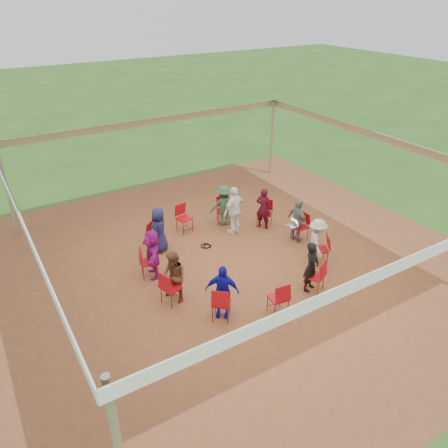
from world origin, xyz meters
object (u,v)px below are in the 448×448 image
chair_7 (221,303)px  person_seated_3 (159,230)px  chair_4 (156,237)px  chair_5 (149,262)px  person_seated_5 (174,278)px  person_seated_8 (317,242)px  cable_coil (206,246)px  person_seated_4 (153,254)px  chair_1 (264,214)px  chair_6 (171,288)px  chair_8 (278,298)px  person_seated_1 (263,208)px  person_seated_0 (298,221)px  laptop (293,223)px  standing_person (235,210)px  chair_3 (184,219)px  chair_9 (315,276)px  person_seated_2 (224,206)px  chair_10 (320,249)px  chair_0 (300,227)px  chair_2 (223,211)px  person_seated_6 (222,291)px  person_seated_7 (311,267)px

chair_7 → person_seated_3: bearing=129.6°
chair_4 → chair_5: bearing=16.4°
chair_5 → person_seated_5: 1.35m
person_seated_8 → cable_coil: (-2.20, 2.38, -0.67)m
person_seated_4 → person_seated_8: bearing=81.8°
chair_1 → chair_6: 4.76m
chair_8 → person_seated_1: 4.27m
chair_7 → person_seated_0: person_seated_0 is taller
laptop → chair_6: bearing=98.7°
person_seated_4 → standing_person: size_ratio=0.87×
chair_1 → chair_3: (-2.38, 1.05, 0.00)m
person_seated_0 → person_seated_8: 1.29m
chair_5 → standing_person: (3.25, 0.82, 0.34)m
chair_4 → chair_8: 4.38m
chair_9 → person_seated_5: person_seated_5 is taller
person_seated_2 → chair_10: bearing=132.2°
chair_4 → person_seated_5: bearing=35.0°
person_seated_0 → chair_4: bearing=64.8°
chair_6 → chair_9: 3.64m
person_seated_5 → person_seated_8: bearing=65.5°
chair_0 → person_seated_0: size_ratio=0.65×
chair_2 → chair_8: (-1.27, -4.59, 0.00)m
chair_10 → cable_coil: 3.39m
person_seated_2 → cable_coil: person_seated_2 is taller
person_seated_4 → chair_1: bearing=115.2°
person_seated_3 → person_seated_6: 3.45m
chair_0 → chair_7: same height
person_seated_5 → standing_person: size_ratio=0.87×
chair_1 → person_seated_2: (-1.09, 0.76, 0.24)m
person_seated_0 → person_seated_1: size_ratio=1.00×
chair_4 → person_seated_5: 2.55m
chair_3 → person_seated_3: 1.35m
chair_2 → chair_9: size_ratio=1.00×
person_seated_3 → person_seated_4: bearing=16.4°
person_seated_5 → person_seated_6: 1.29m
chair_0 → chair_6: (-4.70, -0.75, 0.00)m
chair_0 → person_seated_3: person_seated_3 is taller
chair_1 → laptop: (0.12, -1.30, 0.20)m
chair_4 → person_seated_0: 4.27m
chair_10 → standing_person: (-1.12, 2.73, 0.34)m
chair_4 → chair_7: bearing=49.1°
chair_2 → person_seated_2: size_ratio=0.65×
person_seated_1 → person_seated_2: (-0.99, 0.83, 0.00)m
person_seated_7 → chair_1: bearing=47.8°
person_seated_7 → chair_9: bearing=-90.0°
person_seated_3 → person_seated_4: 1.29m
chair_7 → chair_10: bearing=49.1°
chair_1 → person_seated_4: bearing=66.1°
chair_0 → chair_5: 4.76m
chair_2 → person_seated_4: (-3.17, -1.59, 0.24)m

